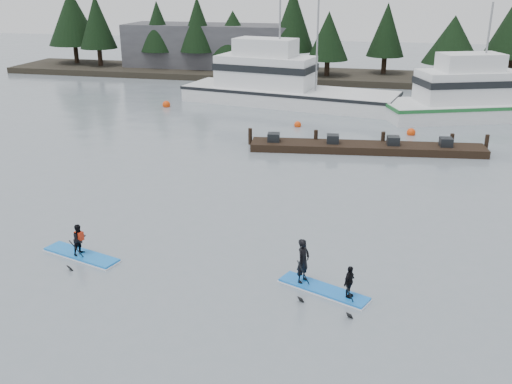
% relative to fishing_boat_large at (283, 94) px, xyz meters
% --- Properties ---
extents(ground, '(160.00, 160.00, 0.00)m').
position_rel_fishing_boat_large_xyz_m(ground, '(3.28, -29.33, -0.74)').
color(ground, slate).
rests_on(ground, ground).
extents(far_shore, '(70.00, 8.00, 0.60)m').
position_rel_fishing_boat_large_xyz_m(far_shore, '(3.28, 12.67, -0.44)').
color(far_shore, '#2D281E').
rests_on(far_shore, ground).
extents(treeline, '(60.00, 4.00, 8.00)m').
position_rel_fishing_boat_large_xyz_m(treeline, '(3.28, 12.67, -0.74)').
color(treeline, black).
rests_on(treeline, ground).
extents(waterfront_building, '(18.00, 6.00, 5.00)m').
position_rel_fishing_boat_large_xyz_m(waterfront_building, '(-10.72, 14.67, 1.76)').
color(waterfront_building, '#4C4C51').
rests_on(waterfront_building, ground).
extents(fishing_boat_large, '(17.74, 7.72, 9.74)m').
position_rel_fishing_boat_large_xyz_m(fishing_boat_large, '(0.00, 0.00, 0.00)').
color(fishing_boat_large, white).
rests_on(fishing_boat_large, ground).
extents(fishing_boat_medium, '(15.97, 9.72, 9.05)m').
position_rel_fishing_boat_large_xyz_m(fishing_boat_medium, '(15.15, -1.45, -0.08)').
color(fishing_boat_medium, white).
rests_on(fishing_boat_medium, ground).
extents(floating_dock, '(13.72, 3.49, 0.45)m').
position_rel_fishing_boat_large_xyz_m(floating_dock, '(7.39, -12.35, -0.51)').
color(floating_dock, black).
rests_on(floating_dock, ground).
extents(buoy_c, '(0.55, 0.55, 0.55)m').
position_rel_fishing_boat_large_xyz_m(buoy_c, '(15.83, -2.93, -0.74)').
color(buoy_c, '#E3400B').
rests_on(buoy_c, ground).
extents(buoy_a, '(0.62, 0.62, 0.62)m').
position_rel_fishing_boat_large_xyz_m(buoy_a, '(-8.73, -3.39, -0.74)').
color(buoy_a, '#E3400B').
rests_on(buoy_a, ground).
extents(buoy_d, '(0.57, 0.57, 0.57)m').
position_rel_fishing_boat_large_xyz_m(buoy_d, '(10.02, -7.84, -0.74)').
color(buoy_d, '#E3400B').
rests_on(buoy_d, ground).
extents(buoy_b, '(0.49, 0.49, 0.49)m').
position_rel_fishing_boat_large_xyz_m(buoy_b, '(2.46, -7.36, -0.74)').
color(buoy_b, '#E3400B').
rests_on(buoy_b, ground).
extents(paddleboard_solo, '(3.20, 1.60, 1.77)m').
position_rel_fishing_boat_large_xyz_m(paddleboard_solo, '(-2.09, -28.51, -0.34)').
color(paddleboard_solo, blue).
rests_on(paddleboard_solo, ground).
extents(paddleboard_duo, '(3.10, 1.93, 2.17)m').
position_rel_fishing_boat_large_xyz_m(paddleboard_duo, '(6.76, -28.89, -0.19)').
color(paddleboard_duo, blue).
rests_on(paddleboard_duo, ground).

